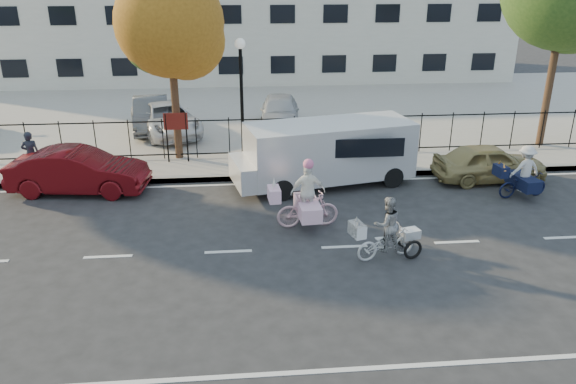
{
  "coord_description": "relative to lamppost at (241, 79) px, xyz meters",
  "views": [
    {
      "loc": [
        0.4,
        -12.74,
        6.79
      ],
      "look_at": [
        1.64,
        1.2,
        1.1
      ],
      "focal_mm": 35.0,
      "sensor_mm": 36.0,
      "label": 1
    }
  ],
  "objects": [
    {
      "name": "bull_bike",
      "position": [
        8.62,
        -3.95,
        -2.44
      ],
      "size": [
        1.83,
        1.27,
        1.68
      ],
      "rotation": [
        0.0,
        0.0,
        1.7
      ],
      "color": "#0F1432",
      "rests_on": "ground"
    },
    {
      "name": "lot_car_c",
      "position": [
        -3.87,
        4.45,
        -2.28
      ],
      "size": [
        1.99,
        4.3,
        1.37
      ],
      "primitive_type": "imported",
      "rotation": [
        0.0,
        0.0,
        0.13
      ],
      "color": "#515559",
      "rests_on": "parking_lot"
    },
    {
      "name": "unicorn_bike",
      "position": [
        1.66,
        -5.5,
        -2.38
      ],
      "size": [
        1.98,
        1.38,
        1.99
      ],
      "rotation": [
        0.0,
        0.0,
        1.64
      ],
      "color": "beige",
      "rests_on": "ground"
    },
    {
      "name": "ground",
      "position": [
        -0.5,
        -6.8,
        -3.11
      ],
      "size": [
        120.0,
        120.0,
        0.0
      ],
      "primitive_type": "plane",
      "color": "#333334"
    },
    {
      "name": "lamppost",
      "position": [
        0.0,
        0.0,
        0.0
      ],
      "size": [
        0.36,
        0.36,
        4.33
      ],
      "color": "black",
      "rests_on": "sidewalk"
    },
    {
      "name": "iron_fence",
      "position": [
        -0.5,
        0.4,
        -2.21
      ],
      "size": [
        58.0,
        0.06,
        1.5
      ],
      "primitive_type": null,
      "color": "black",
      "rests_on": "sidewalk"
    },
    {
      "name": "tree_mid",
      "position": [
        -2.23,
        0.56,
        1.66
      ],
      "size": [
        3.72,
        3.72,
        6.82
      ],
      "color": "#442D1D",
      "rests_on": "ground"
    },
    {
      "name": "red_sedan",
      "position": [
        -5.25,
        -2.3,
        -2.4
      ],
      "size": [
        4.45,
        2.0,
        1.42
      ],
      "primitive_type": "imported",
      "rotation": [
        0.0,
        0.0,
        1.45
      ],
      "color": "#5C0A0F",
      "rests_on": "ground"
    },
    {
      "name": "building",
      "position": [
        -0.5,
        18.2,
        -0.11
      ],
      "size": [
        34.0,
        10.0,
        6.0
      ],
      "primitive_type": "cube",
      "color": "silver",
      "rests_on": "ground"
    },
    {
      "name": "gold_sedan",
      "position": [
        8.19,
        -2.46,
        -2.48
      ],
      "size": [
        3.77,
        1.63,
        1.26
      ],
      "primitive_type": "imported",
      "rotation": [
        0.0,
        0.0,
        1.61
      ],
      "color": "tan",
      "rests_on": "ground"
    },
    {
      "name": "parking_lot",
      "position": [
        -0.5,
        8.2,
        -3.04
      ],
      "size": [
        60.0,
        15.6,
        0.15
      ],
      "primitive_type": "cube",
      "color": "#A8A399",
      "rests_on": "ground"
    },
    {
      "name": "street_sign",
      "position": [
        -2.35,
        0.0,
        -1.7
      ],
      "size": [
        0.85,
        0.06,
        1.8
      ],
      "color": "black",
      "rests_on": "sidewalk"
    },
    {
      "name": "sidewalk",
      "position": [
        -0.5,
        -0.7,
        -3.04
      ],
      "size": [
        60.0,
        2.2,
        0.15
      ],
      "primitive_type": "cube",
      "color": "#A8A399",
      "rests_on": "ground"
    },
    {
      "name": "zebra_trike",
      "position": [
        3.41,
        -7.43,
        -2.49
      ],
      "size": [
        1.9,
        1.08,
        1.62
      ],
      "rotation": [
        0.0,
        0.0,
        1.83
      ],
      "color": "white",
      "rests_on": "ground"
    },
    {
      "name": "lot_car_b",
      "position": [
        -3.15,
        3.71,
        -2.32
      ],
      "size": [
        3.68,
        5.08,
        1.28
      ],
      "primitive_type": "imported",
      "rotation": [
        0.0,
        0.0,
        0.38
      ],
      "color": "silver",
      "rests_on": "parking_lot"
    },
    {
      "name": "road_markings",
      "position": [
        -0.5,
        -6.8,
        -3.11
      ],
      "size": [
        60.0,
        9.52,
        0.01
      ],
      "primitive_type": null,
      "color": "silver",
      "rests_on": "ground"
    },
    {
      "name": "curb",
      "position": [
        -0.5,
        -1.75,
        -3.04
      ],
      "size": [
        60.0,
        0.1,
        0.15
      ],
      "primitive_type": "cube",
      "color": "#A8A399",
      "rests_on": "ground"
    },
    {
      "name": "white_van",
      "position": [
        2.68,
        -2.3,
        -1.96
      ],
      "size": [
        6.18,
        3.04,
        2.08
      ],
      "rotation": [
        0.0,
        0.0,
        0.21
      ],
      "color": "silver",
      "rests_on": "ground"
    },
    {
      "name": "lot_car_d",
      "position": [
        1.65,
        4.34,
        -2.26
      ],
      "size": [
        2.0,
        4.25,
        1.4
      ],
      "primitive_type": "imported",
      "rotation": [
        0.0,
        0.0,
        -0.09
      ],
      "color": "#B4B7BD",
      "rests_on": "parking_lot"
    },
    {
      "name": "pedestrian",
      "position": [
        -7.09,
        -1.02,
        -2.19
      ],
      "size": [
        0.6,
        0.43,
        1.54
      ],
      "primitive_type": "imported",
      "rotation": [
        0.0,
        0.0,
        3.25
      ],
      "color": "black",
      "rests_on": "sidewalk"
    }
  ]
}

